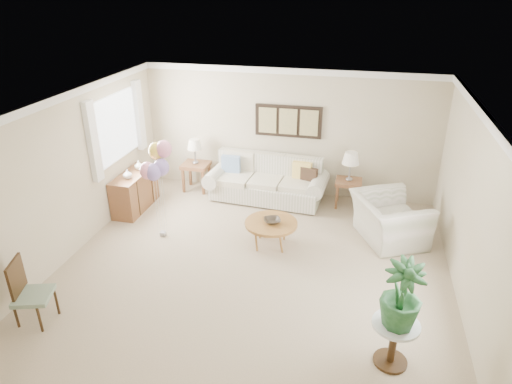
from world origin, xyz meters
TOP-DOWN VIEW (x-y plane):
  - ground_plane at (0.00, 0.00)m, footprint 6.00×6.00m
  - room_shell at (-0.11, 0.09)m, footprint 6.04×6.04m
  - wall_art_triptych at (0.00, 2.96)m, footprint 1.35×0.06m
  - sofa at (-0.32, 2.53)m, footprint 2.49×1.06m
  - end_table_left at (-1.90, 2.62)m, footprint 0.55×0.50m
  - end_table_right at (1.30, 2.57)m, footprint 0.51×0.46m
  - lamp_left at (-1.90, 2.62)m, footprint 0.30×0.30m
  - lamp_right at (1.30, 2.57)m, footprint 0.33×0.33m
  - coffee_table at (0.12, 0.75)m, footprint 0.89×0.89m
  - decor_bowl at (0.14, 0.74)m, footprint 0.37×0.37m
  - armchair at (2.06, 1.42)m, footprint 1.47×1.54m
  - side_table at (2.04, -1.50)m, footprint 0.55×0.55m
  - potted_plant at (2.05, -1.53)m, footprint 0.55×0.55m
  - accent_chair at (-2.57, -1.83)m, footprint 0.55×0.55m
  - credenza at (-2.76, 1.50)m, footprint 0.46×1.20m
  - vase_white at (-2.74, 1.27)m, footprint 0.18×0.18m
  - vase_sage at (-2.74, 1.73)m, footprint 0.17×0.17m
  - balloon_cluster at (-1.79, 0.62)m, footprint 0.48×0.50m

SIDE VIEW (x-z plane):
  - ground_plane at x=0.00m, z-range 0.00..0.00m
  - sofa at x=-0.32m, z-range -0.09..0.80m
  - credenza at x=-2.76m, z-range 0.00..0.74m
  - armchair at x=2.06m, z-range 0.00..0.78m
  - coffee_table at x=0.12m, z-range 0.19..0.64m
  - side_table at x=2.04m, z-range 0.15..0.74m
  - end_table_right at x=1.30m, z-range 0.19..0.74m
  - accent_chair at x=-2.57m, z-range 0.02..0.92m
  - decor_bowl at x=0.14m, z-range 0.45..0.52m
  - end_table_left at x=-1.90m, z-range 0.20..0.81m
  - vase_white at x=-2.74m, z-range 0.74..0.92m
  - vase_sage at x=-2.74m, z-range 0.74..0.92m
  - lamp_right at x=1.30m, z-range 0.71..1.30m
  - potted_plant at x=2.05m, z-range 0.59..1.43m
  - lamp_left at x=-1.90m, z-range 0.74..1.28m
  - balloon_cluster at x=-1.79m, z-range 0.52..2.27m
  - wall_art_triptych at x=0.00m, z-range 1.23..1.88m
  - room_shell at x=-0.11m, z-range 0.33..2.93m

